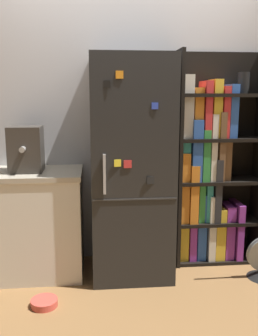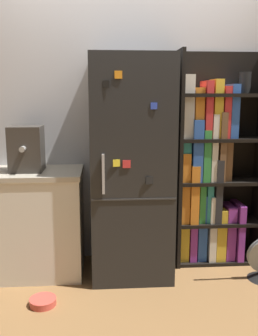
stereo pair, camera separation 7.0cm
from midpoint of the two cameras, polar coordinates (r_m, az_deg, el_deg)
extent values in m
plane|color=olive|center=(3.28, -0.12, -16.27)|extent=(16.00, 16.00, 0.00)
cube|color=silver|center=(3.40, -0.87, 7.58)|extent=(8.00, 0.05, 2.60)
cube|color=black|center=(3.10, -0.35, -0.07)|extent=(0.65, 0.64, 1.81)
cube|color=#333333|center=(2.83, 0.23, -4.80)|extent=(0.64, 0.01, 0.01)
cube|color=#B2B2B7|center=(2.76, -4.49, -0.98)|extent=(0.02, 0.02, 0.30)
cube|color=black|center=(2.81, 2.58, -1.90)|extent=(0.06, 0.02, 0.06)
cube|color=blue|center=(2.74, 3.24, 9.44)|extent=(0.05, 0.01, 0.05)
cube|color=black|center=(2.71, -4.09, 12.63)|extent=(0.05, 0.02, 0.05)
cube|color=yellow|center=(2.76, -2.48, 0.75)|extent=(0.05, 0.02, 0.05)
cube|color=orange|center=(2.72, -2.22, 14.03)|extent=(0.05, 0.01, 0.05)
cube|color=red|center=(2.76, -0.93, 0.60)|extent=(0.06, 0.01, 0.06)
cube|color=black|center=(3.31, 6.73, 1.13)|extent=(0.03, 0.33, 1.88)
cube|color=black|center=(3.55, 12.26, 1.62)|extent=(0.79, 0.03, 1.88)
cube|color=black|center=(3.68, 12.38, -13.14)|extent=(0.73, 0.30, 0.03)
cube|color=black|center=(3.55, 12.62, -7.80)|extent=(0.73, 0.30, 0.03)
cube|color=black|center=(3.45, 12.88, -1.87)|extent=(0.73, 0.30, 0.03)
cube|color=black|center=(3.38, 13.14, 4.35)|extent=(0.73, 0.30, 0.03)
cube|color=black|center=(3.36, 13.42, 10.72)|extent=(0.73, 0.30, 0.03)
cube|color=gold|center=(3.49, 7.53, -8.92)|extent=(0.08, 0.22, 0.58)
cube|color=purple|center=(3.53, 8.79, -10.24)|extent=(0.06, 0.23, 0.40)
cube|color=#2D59B2|center=(3.52, 10.10, -8.54)|extent=(0.08, 0.23, 0.61)
cube|color=silver|center=(3.54, 11.52, -8.56)|extent=(0.06, 0.27, 0.60)
cube|color=gold|center=(3.59, 12.70, -9.40)|extent=(0.09, 0.26, 0.48)
cube|color=purple|center=(3.61, 14.11, -9.16)|extent=(0.08, 0.24, 0.50)
cube|color=purple|center=(3.63, 15.41, -8.94)|extent=(0.06, 0.28, 0.52)
cube|color=orange|center=(3.37, 7.63, -2.81)|extent=(0.07, 0.25, 0.63)
cube|color=orange|center=(3.40, 8.86, -3.63)|extent=(0.07, 0.28, 0.52)
cube|color=#338C3F|center=(3.43, 10.10, -4.37)|extent=(0.05, 0.21, 0.43)
cube|color=teal|center=(3.43, 11.23, -3.00)|extent=(0.05, 0.21, 0.59)
cube|color=#262628|center=(3.45, 12.33, -3.15)|extent=(0.06, 0.26, 0.57)
cube|color=teal|center=(3.32, 7.76, 2.24)|extent=(0.07, 0.23, 0.47)
cube|color=#2D59B2|center=(3.34, 9.27, 2.78)|extent=(0.09, 0.28, 0.53)
cube|color=#338C3F|center=(3.36, 10.59, 2.06)|extent=(0.06, 0.27, 0.45)
cube|color=silver|center=(3.37, 11.72, 3.16)|extent=(0.05, 0.25, 0.58)
cube|color=brown|center=(3.38, 12.86, 3.30)|extent=(0.05, 0.26, 0.60)
cube|color=brown|center=(3.42, 13.86, 2.76)|extent=(0.06, 0.21, 0.53)
cube|color=silver|center=(3.28, 8.09, 9.24)|extent=(0.09, 0.22, 0.53)
cube|color=orange|center=(3.30, 9.59, 8.29)|extent=(0.08, 0.22, 0.42)
cube|color=red|center=(3.32, 10.92, 8.74)|extent=(0.06, 0.25, 0.48)
cube|color=gold|center=(3.34, 12.31, 8.81)|extent=(0.07, 0.22, 0.49)
cube|color=red|center=(3.37, 13.48, 8.29)|extent=(0.06, 0.25, 0.44)
cube|color=#2D59B2|center=(3.40, 14.55, 8.40)|extent=(0.07, 0.24, 0.45)
cylinder|color=black|center=(3.43, 16.47, 12.33)|extent=(0.10, 0.10, 0.18)
cube|color=silver|center=(3.31, -14.92, -8.39)|extent=(0.81, 0.55, 0.85)
cube|color=#B2A893|center=(3.19, -15.30, -0.81)|extent=(0.83, 0.57, 0.04)
cube|color=#38332D|center=(3.15, -16.02, 2.79)|extent=(0.26, 0.25, 0.37)
cylinder|color=#A5A39E|center=(3.00, -16.58, 2.72)|extent=(0.04, 0.06, 0.04)
cylinder|color=#D84C3F|center=(2.95, -13.49, -19.33)|extent=(0.19, 0.19, 0.05)
torus|color=#D84C3F|center=(2.94, -13.51, -18.99)|extent=(0.20, 0.20, 0.01)
camera|label=1|loc=(0.03, -90.64, -0.12)|focal=40.00mm
camera|label=2|loc=(0.03, 89.36, 0.12)|focal=40.00mm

